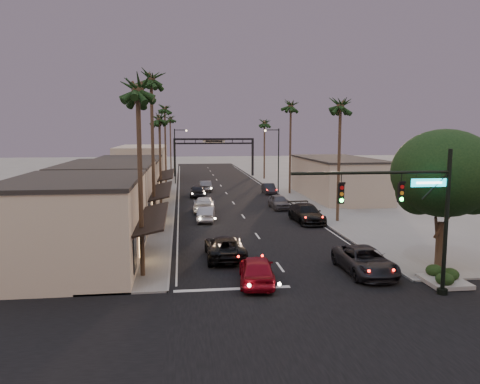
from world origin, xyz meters
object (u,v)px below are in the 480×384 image
object	(u,v)px
palm_ra	(341,101)
curbside_near	(365,261)
streetlight_left	(177,152)
streetlight_right	(277,155)
arch	(214,147)
palm_lc	(159,115)
palm_far	(170,117)
palm_la	(137,82)
traffic_signal	(413,201)
palm_rb	(291,103)
oncoming_pickup	(225,247)
corner_tree	(445,177)
curbside_black	(306,213)
palm_rc	(265,121)
oncoming_red	(257,269)
palm_lb	(151,74)
oncoming_silver	(206,214)
palm_ld	(165,106)

from	to	relation	value
palm_ra	curbside_near	size ratio (longest dim) A/B	2.30
streetlight_left	streetlight_right	bearing A→B (deg)	-43.21
arch	palm_lc	bearing A→B (deg)	-104.20
palm_far	palm_lc	bearing A→B (deg)	-90.41
streetlight_left	palm_la	xyz separation A→B (m)	(-1.68, -49.00, 6.11)
traffic_signal	palm_rb	size ratio (longest dim) A/B	0.60
palm_ra	curbside_near	world-z (taller)	palm_ra
oncoming_pickup	corner_tree	bearing A→B (deg)	158.42
palm_ra	palm_far	world-z (taller)	same
traffic_signal	palm_la	size ratio (longest dim) A/B	0.64
corner_tree	arch	distance (m)	63.26
palm_ra	curbside_black	world-z (taller)	palm_ra
arch	palm_rc	xyz separation A→B (m)	(8.60, -6.00, 4.94)
palm_la	oncoming_red	size ratio (longest dim) A/B	2.72
palm_rc	arch	bearing A→B (deg)	145.11
palm_lb	palm_lc	bearing A→B (deg)	90.00
palm_lc	oncoming_silver	bearing A→B (deg)	-64.80
arch	palm_far	world-z (taller)	palm_far
oncoming_pickup	oncoming_silver	distance (m)	13.42
streetlight_left	palm_lc	size ratio (longest dim) A/B	0.74
palm_lb	palm_ra	size ratio (longest dim) A/B	1.15
streetlight_right	oncoming_red	size ratio (longest dim) A/B	1.85
corner_tree	streetlight_right	distance (m)	37.64
streetlight_right	palm_rc	bearing A→B (deg)	84.95
palm_lb	oncoming_red	bearing A→B (deg)	-66.30
palm_ld	curbside_near	xyz separation A→B (m)	(13.49, -46.93, -11.62)
corner_tree	palm_ra	xyz separation A→B (m)	(-0.88, 16.55, 5.46)
oncoming_red	corner_tree	bearing A→B (deg)	-171.57
arch	palm_far	distance (m)	12.96
streetlight_left	curbside_near	distance (m)	51.51
streetlight_right	palm_rb	distance (m)	7.35
palm_rb	curbside_near	bearing A→B (deg)	-95.90
traffic_signal	streetlight_left	size ratio (longest dim) A/B	0.95
palm_ld	palm_ra	distance (m)	35.47
oncoming_red	curbside_near	xyz separation A→B (m)	(6.90, 1.07, -0.03)
traffic_signal	palm_rb	distance (m)	40.77
arch	traffic_signal	bearing A→B (deg)	-85.07
curbside_near	streetlight_right	bearing A→B (deg)	86.20
palm_lc	oncoming_red	xyz separation A→B (m)	(6.58, -29.00, -9.64)
palm_la	curbside_black	size ratio (longest dim) A/B	2.22
traffic_signal	palm_far	world-z (taller)	palm_far
palm_rb	palm_ld	bearing A→B (deg)	147.40
palm_lb	streetlight_left	bearing A→B (deg)	87.33
oncoming_red	palm_ld	bearing A→B (deg)	-76.00
traffic_signal	palm_rc	size ratio (longest dim) A/B	0.70
palm_rb	palm_rc	world-z (taller)	palm_rb
oncoming_red	curbside_black	distance (m)	18.83
streetlight_left	palm_rc	bearing A→B (deg)	21.14
palm_rb	palm_rc	size ratio (longest dim) A/B	1.16
palm_lb	palm_rb	xyz separation A→B (m)	(17.20, 22.00, -0.97)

